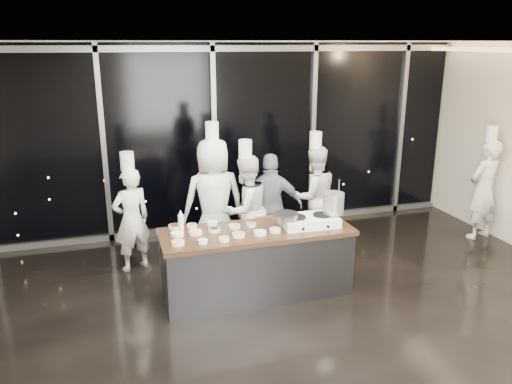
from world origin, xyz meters
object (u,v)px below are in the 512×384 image
demo_counter (257,262)px  chef_left (214,200)px  stock_pot (333,203)px  stove (309,221)px  guest (271,206)px  frying_pan (285,215)px  chef_center (246,209)px  chef_right (314,196)px  chef_far_left (131,218)px  chef_side (484,188)px

demo_counter → chef_left: size_ratio=1.16×
demo_counter → stock_pot: (1.04, -0.05, 0.72)m
stove → stock_pot: size_ratio=2.71×
stove → guest: 1.18m
frying_pan → chef_center: chef_center is taller
stove → frying_pan: (-0.34, 0.01, 0.10)m
demo_counter → chef_right: 1.94m
demo_counter → stock_pot: bearing=-2.8°
stock_pot → chef_far_left: chef_far_left is taller
chef_right → frying_pan: bearing=50.5°
stock_pot → chef_right: size_ratio=0.15×
frying_pan → demo_counter: bearing=177.1°
frying_pan → chef_left: (-0.67, 1.24, -0.11)m
stove → chef_right: (0.65, 1.38, -0.13)m
stock_pot → chef_side: bearing=15.5°
guest → chef_far_left: bearing=13.1°
chef_center → chef_side: chef_side is taller
stove → frying_pan: bearing=-178.9°
chef_center → guest: size_ratio=1.15×
demo_counter → stove: (0.71, -0.04, 0.51)m
frying_pan → stock_pot: (0.67, -0.02, 0.11)m
stove → chef_right: chef_right is taller
chef_center → chef_side: (4.06, -0.20, 0.04)m
stock_pot → chef_center: 1.45m
stove → chef_side: (3.49, 0.87, -0.10)m
chef_far_left → guest: (2.07, -0.12, 0.02)m
chef_left → frying_pan: bearing=115.1°
chef_center → chef_right: (1.22, 0.30, 0.00)m
chef_far_left → chef_center: bearing=151.6°
demo_counter → chef_left: 1.34m
guest → chef_left: bearing=10.9°
chef_side → stove: bearing=1.4°
chef_far_left → chef_left: (1.20, -0.04, 0.17)m
frying_pan → stock_pot: bearing=0.9°
stove → frying_pan: 0.35m
demo_counter → guest: (0.57, 1.12, 0.36)m
frying_pan → stove: bearing=1.1°
stock_pot → guest: bearing=111.8°
frying_pan → chef_right: chef_right is taller
stove → chef_side: 3.60m
chef_center → chef_right: bearing=170.1°
chef_far_left → chef_right: bearing=160.7°
demo_counter → frying_pan: (0.37, -0.03, 0.61)m
stock_pot → chef_center: bearing=129.5°
guest → chef_side: chef_side is taller
chef_center → chef_far_left: bearing=-31.2°
chef_left → chef_center: (0.44, -0.17, -0.12)m
stock_pot → chef_side: 3.30m
demo_counter → frying_pan: 0.72m
chef_center → guest: chef_center is taller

